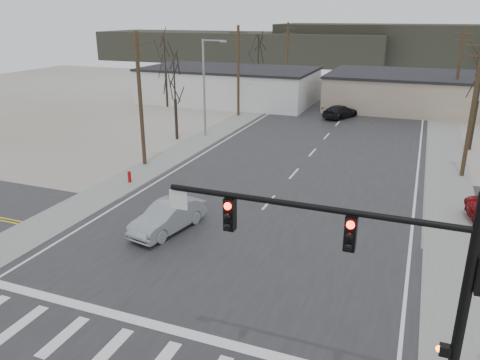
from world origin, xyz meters
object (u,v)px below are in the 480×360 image
at_px(sedan_crossing, 168,217).
at_px(fire_hydrant, 129,177).
at_px(traffic_signal_mast, 389,271).
at_px(car_far_a, 340,112).
at_px(car_far_b, 329,78).

bearing_deg(sedan_crossing, fire_hydrant, 149.13).
relative_size(traffic_signal_mast, car_far_a, 1.80).
bearing_deg(sedan_crossing, car_far_a, 95.24).
height_order(traffic_signal_mast, car_far_b, traffic_signal_mast).
xyz_separation_m(sedan_crossing, car_far_b, (-3.65, 62.78, -0.19)).
relative_size(sedan_crossing, car_far_a, 0.97).
bearing_deg(traffic_signal_mast, fire_hydrant, 141.87).
xyz_separation_m(traffic_signal_mast, car_far_a, (-8.20, 41.11, -3.91)).
relative_size(traffic_signal_mast, fire_hydrant, 10.29).
relative_size(traffic_signal_mast, car_far_b, 2.52).
xyz_separation_m(fire_hydrant, sedan_crossing, (6.35, -5.78, 0.39)).
height_order(traffic_signal_mast, car_far_a, traffic_signal_mast).
xyz_separation_m(car_far_a, car_far_b, (-7.20, 30.09, -0.12)).
distance_m(traffic_signal_mast, fire_hydrant, 23.39).
bearing_deg(traffic_signal_mast, car_far_b, 102.20).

